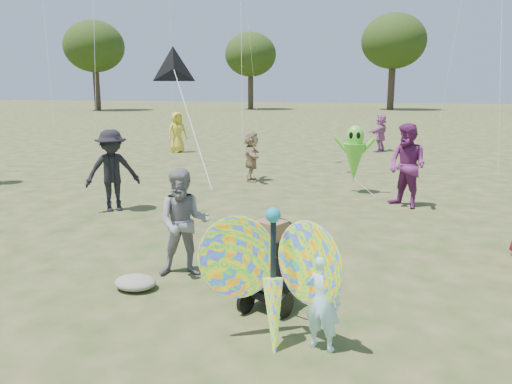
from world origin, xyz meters
TOP-DOWN VIEW (x-y plane):
  - ground at (0.00, 0.00)m, footprint 160.00×160.00m
  - child_girl at (1.15, -0.97)m, footprint 0.44×0.35m
  - adult_man at (-1.04, 0.63)m, footprint 0.91×0.80m
  - grey_bag at (-1.49, -0.03)m, footprint 0.58×0.47m
  - crowd_b at (-4.03, 3.81)m, footprint 1.32×1.23m
  - crowd_d at (-2.02, 7.98)m, footprint 0.74×1.39m
  - crowd_e at (2.19, 5.77)m, footprint 1.17×1.15m
  - crowd_g at (-6.65, 13.39)m, footprint 0.94×0.96m
  - crowd_j at (1.46, 15.83)m, footprint 1.00×1.54m
  - jogging_stroller at (0.40, 0.04)m, footprint 0.77×1.14m
  - butterfly_kite at (0.63, -0.98)m, footprint 1.74×0.75m
  - delta_kite_rig at (-1.88, 2.38)m, footprint 1.70×1.99m
  - alien_kite at (0.94, 7.02)m, footprint 1.12×0.69m
  - tree_line at (3.67, 44.99)m, footprint 91.78×33.60m

SIDE VIEW (x-z plane):
  - ground at x=0.00m, z-range 0.00..0.00m
  - grey_bag at x=-1.49m, z-range 0.00..0.18m
  - child_girl at x=1.15m, z-range 0.00..1.06m
  - jogging_stroller at x=0.40m, z-range 0.07..1.16m
  - crowd_d at x=-2.02m, z-range 0.00..1.43m
  - butterfly_kite at x=0.63m, z-range -0.11..1.58m
  - adult_man at x=-1.04m, z-range 0.00..1.57m
  - crowd_j at x=1.46m, z-range 0.00..1.58m
  - crowd_g at x=-6.65m, z-range 0.00..1.67m
  - crowd_b at x=-4.03m, z-range 0.00..1.79m
  - crowd_e at x=2.19m, z-range 0.00..1.90m
  - alien_kite at x=0.94m, z-range 0.10..1.84m
  - delta_kite_rig at x=-1.88m, z-range 1.90..4.04m
  - tree_line at x=3.67m, z-range 1.47..12.25m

